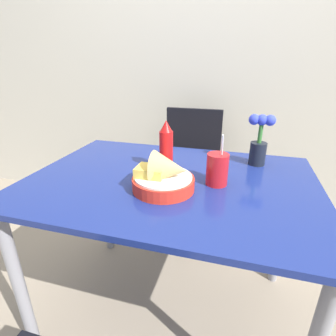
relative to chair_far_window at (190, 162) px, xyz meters
name	(u,v)px	position (x,y,z in m)	size (l,w,h in m)	color
ground_plane	(170,308)	(0.06, -0.78, -0.54)	(12.00, 12.00, 0.00)	gray
wall_window	(212,49)	(0.06, 0.33, 0.76)	(7.00, 0.06, 2.60)	#B7B2A3
dining_table	(170,199)	(0.06, -0.78, 0.12)	(1.20, 0.85, 0.76)	navy
chair_far_window	(190,162)	(0.00, 0.00, 0.00)	(0.40, 0.40, 0.91)	black
food_basket	(164,177)	(0.07, -0.88, 0.28)	(0.24, 0.24, 0.15)	red
ketchup_bottle	(166,147)	(0.02, -0.70, 0.33)	(0.06, 0.06, 0.23)	red
drink_cup	(217,171)	(0.26, -0.78, 0.28)	(0.09, 0.09, 0.21)	red
flower_vase	(259,141)	(0.42, -0.51, 0.34)	(0.12, 0.08, 0.24)	black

